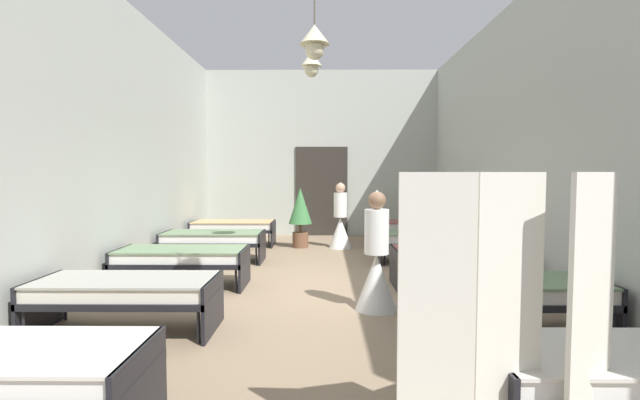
% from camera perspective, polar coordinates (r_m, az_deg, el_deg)
% --- Properties ---
extents(ground_plane, '(6.79, 11.73, 0.10)m').
position_cam_1_polar(ground_plane, '(6.83, -0.06, -11.35)').
color(ground_plane, '#8C755B').
extents(room_shell, '(6.59, 11.33, 4.45)m').
position_cam_1_polar(room_shell, '(7.94, 0.03, 7.32)').
color(room_shell, '#B2B7AD').
rests_on(room_shell, ground).
extents(bed_right_row_0, '(1.90, 0.84, 0.57)m').
position_cam_1_polar(bed_right_row_0, '(3.66, 35.11, -17.28)').
color(bed_right_row_0, black).
rests_on(bed_right_row_0, ground).
extents(bed_left_row_1, '(1.90, 0.84, 0.57)m').
position_cam_1_polar(bed_left_row_1, '(5.31, -23.38, -10.53)').
color(bed_left_row_1, black).
rests_on(bed_left_row_1, ground).
extents(bed_right_row_1, '(1.90, 0.84, 0.57)m').
position_cam_1_polar(bed_right_row_1, '(5.26, 23.07, -10.66)').
color(bed_right_row_1, black).
rests_on(bed_right_row_1, ground).
extents(bed_left_row_2, '(1.90, 0.84, 0.57)m').
position_cam_1_polar(bed_left_row_2, '(7.05, -17.08, -6.98)').
color(bed_left_row_2, black).
rests_on(bed_left_row_2, ground).
extents(bed_right_row_2, '(1.90, 0.84, 0.57)m').
position_cam_1_polar(bed_right_row_2, '(7.01, 17.06, -7.03)').
color(bed_right_row_2, black).
rests_on(bed_right_row_2, ground).
extents(bed_left_row_3, '(1.90, 0.84, 0.57)m').
position_cam_1_polar(bed_left_row_3, '(8.85, -13.36, -4.81)').
color(bed_left_row_3, black).
rests_on(bed_left_row_3, ground).
extents(bed_right_row_3, '(1.90, 0.84, 0.57)m').
position_cam_1_polar(bed_right_row_3, '(8.82, 13.53, -4.84)').
color(bed_right_row_3, black).
rests_on(bed_right_row_3, ground).
extents(bed_left_row_4, '(1.90, 0.84, 0.57)m').
position_cam_1_polar(bed_left_row_4, '(10.69, -10.92, -3.37)').
color(bed_left_row_4, black).
rests_on(bed_left_row_4, ground).
extents(bed_right_row_4, '(1.90, 0.84, 0.57)m').
position_cam_1_polar(bed_right_row_4, '(10.67, 11.23, -3.39)').
color(bed_right_row_4, black).
rests_on(bed_right_row_4, ground).
extents(nurse_near_aisle, '(0.52, 0.52, 1.49)m').
position_cam_1_polar(nurse_near_aisle, '(5.65, 7.17, -8.49)').
color(nurse_near_aisle, white).
rests_on(nurse_near_aisle, ground).
extents(nurse_mid_aisle, '(0.52, 0.52, 1.49)m').
position_cam_1_polar(nurse_mid_aisle, '(10.18, 2.60, -3.13)').
color(nurse_mid_aisle, white).
rests_on(nurse_mid_aisle, ground).
extents(potted_plant, '(0.53, 0.53, 1.36)m').
position_cam_1_polar(potted_plant, '(10.22, -2.52, -1.44)').
color(potted_plant, brown).
rests_on(potted_plant, ground).
extents(privacy_screen, '(1.24, 0.25, 1.70)m').
position_cam_1_polar(privacy_screen, '(2.78, 23.12, -14.54)').
color(privacy_screen, silver).
rests_on(privacy_screen, ground).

